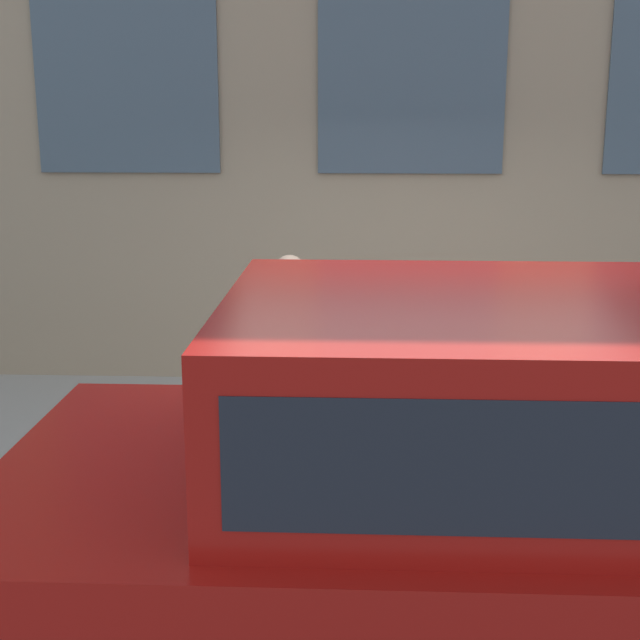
{
  "coord_description": "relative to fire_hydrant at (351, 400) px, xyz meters",
  "views": [
    {
      "loc": [
        -5.14,
        0.41,
        2.55
      ],
      "look_at": [
        0.81,
        0.68,
        1.14
      ],
      "focal_mm": 50.0,
      "sensor_mm": 36.0,
      "label": 1
    }
  ],
  "objects": [
    {
      "name": "parked_truck_red_near",
      "position": [
        -2.24,
        -0.86,
        0.4
      ],
      "size": [
        2.09,
        4.59,
        1.8
      ],
      "color": "black",
      "rests_on": "ground_plane"
    },
    {
      "name": "ground_plane",
      "position": [
        -0.67,
        -0.46,
        -0.62
      ],
      "size": [
        80.0,
        80.0,
        0.0
      ],
      "primitive_type": "plane",
      "color": "#38383A"
    },
    {
      "name": "fire_hydrant",
      "position": [
        0.0,
        0.0,
        0.0
      ],
      "size": [
        0.34,
        0.45,
        0.86
      ],
      "color": "gray",
      "rests_on": "sidewalk"
    },
    {
      "name": "sidewalk",
      "position": [
        0.63,
        -0.46,
        -0.53
      ],
      "size": [
        2.59,
        60.0,
        0.17
      ],
      "color": "#9E9B93",
      "rests_on": "ground_plane"
    },
    {
      "name": "person",
      "position": [
        0.3,
        0.44,
        0.4
      ],
      "size": [
        0.34,
        0.22,
        1.4
      ],
      "rotation": [
        0.0,
        0.0,
        -2.37
      ],
      "color": "#232328",
      "rests_on": "sidewalk"
    }
  ]
}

